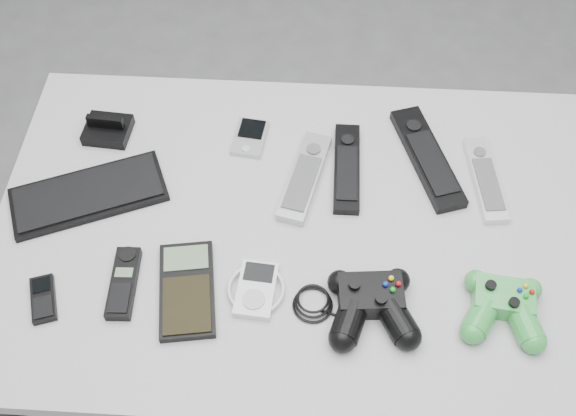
# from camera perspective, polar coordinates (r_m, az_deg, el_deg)

# --- Properties ---
(floor) EXTENTS (3.50, 3.50, 0.00)m
(floor) POSITION_cam_1_polar(r_m,az_deg,el_deg) (2.00, 2.06, -13.03)
(floor) COLOR slate
(floor) RESTS_ON ground
(desk) EXTENTS (1.18, 0.76, 0.79)m
(desk) POSITION_cam_1_polar(r_m,az_deg,el_deg) (1.34, 1.25, -3.09)
(desk) COLOR #9B9B9E
(desk) RESTS_ON floor
(pda_keyboard) EXTENTS (0.32, 0.23, 0.02)m
(pda_keyboard) POSITION_cam_1_polar(r_m,az_deg,el_deg) (1.37, -16.53, 1.14)
(pda_keyboard) COLOR black
(pda_keyboard) RESTS_ON desk
(dock_bracket) EXTENTS (0.10, 0.09, 0.05)m
(dock_bracket) POSITION_cam_1_polar(r_m,az_deg,el_deg) (1.45, -15.11, 6.74)
(dock_bracket) COLOR black
(dock_bracket) RESTS_ON desk
(pda) EXTENTS (0.07, 0.10, 0.02)m
(pda) POSITION_cam_1_polar(r_m,az_deg,el_deg) (1.41, -3.24, 6.00)
(pda) COLOR #A8A9B0
(pda) RESTS_ON desk
(remote_silver_a) EXTENTS (0.10, 0.23, 0.02)m
(remote_silver_a) POSITION_cam_1_polar(r_m,az_deg,el_deg) (1.33, 1.42, 2.68)
(remote_silver_a) COLOR #A8A9B0
(remote_silver_a) RESTS_ON desk
(remote_black_a) EXTENTS (0.05, 0.22, 0.02)m
(remote_black_a) POSITION_cam_1_polar(r_m,az_deg,el_deg) (1.35, 5.01, 3.45)
(remote_black_a) COLOR black
(remote_black_a) RESTS_ON desk
(remote_black_b) EXTENTS (0.14, 0.27, 0.03)m
(remote_black_b) POSITION_cam_1_polar(r_m,az_deg,el_deg) (1.39, 11.71, 4.26)
(remote_black_b) COLOR black
(remote_black_b) RESTS_ON desk
(remote_silver_b) EXTENTS (0.07, 0.21, 0.02)m
(remote_silver_b) POSITION_cam_1_polar(r_m,az_deg,el_deg) (1.39, 16.38, 2.40)
(remote_silver_b) COLOR silver
(remote_silver_b) RESTS_ON desk
(mobile_phone) EXTENTS (0.07, 0.10, 0.02)m
(mobile_phone) POSITION_cam_1_polar(r_m,az_deg,el_deg) (1.27, -20.02, -7.23)
(mobile_phone) COLOR black
(mobile_phone) RESTS_ON desk
(cordless_handset) EXTENTS (0.05, 0.14, 0.02)m
(cordless_handset) POSITION_cam_1_polar(r_m,az_deg,el_deg) (1.24, -13.75, -6.17)
(cordless_handset) COLOR black
(cordless_handset) RESTS_ON desk
(calculator) EXTENTS (0.12, 0.20, 0.02)m
(calculator) POSITION_cam_1_polar(r_m,az_deg,el_deg) (1.21, -8.55, -6.84)
(calculator) COLOR black
(calculator) RESTS_ON desk
(mp3_player) EXTENTS (0.11, 0.12, 0.02)m
(mp3_player) POSITION_cam_1_polar(r_m,az_deg,el_deg) (1.20, -2.71, -6.87)
(mp3_player) COLOR silver
(mp3_player) RESTS_ON desk
(controller_black) EXTENTS (0.28, 0.19, 0.05)m
(controller_black) POSITION_cam_1_polar(r_m,az_deg,el_deg) (1.17, 7.09, -7.99)
(controller_black) COLOR black
(controller_black) RESTS_ON desk
(controller_green) EXTENTS (0.16, 0.17, 0.05)m
(controller_green) POSITION_cam_1_polar(r_m,az_deg,el_deg) (1.22, 17.79, -7.81)
(controller_green) COLOR green
(controller_green) RESTS_ON desk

